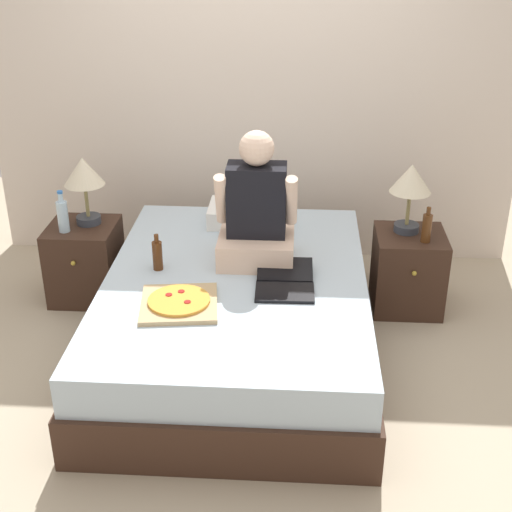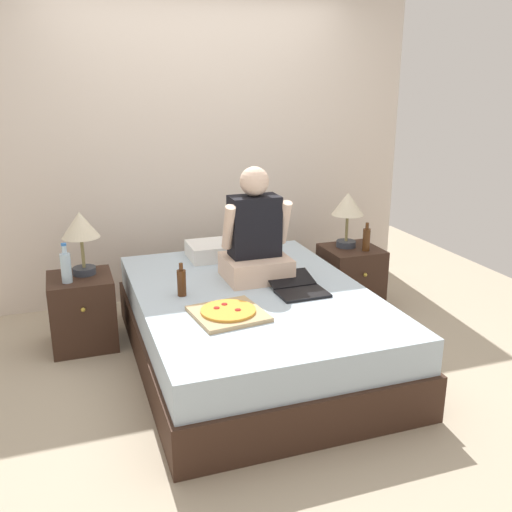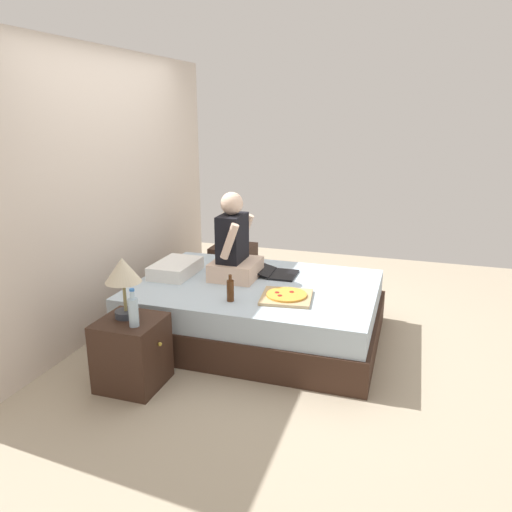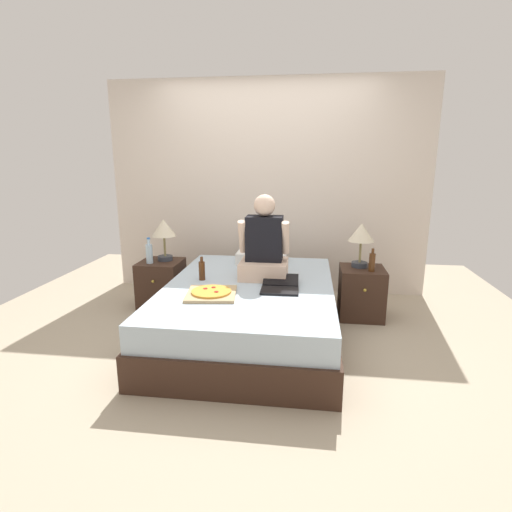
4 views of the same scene
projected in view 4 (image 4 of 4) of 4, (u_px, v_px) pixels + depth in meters
ground_plane at (250, 335)px, 3.71m from camera, size 5.78×5.78×0.00m
wall_back at (267, 188)px, 4.78m from camera, size 3.78×0.12×2.50m
bed at (250, 310)px, 3.65m from camera, size 1.52×2.13×0.50m
nightstand_left at (162, 284)px, 4.37m from camera, size 0.44×0.47×0.52m
lamp_on_left_nightstand at (164, 231)px, 4.28m from camera, size 0.26×0.26×0.45m
water_bottle at (149, 253)px, 4.21m from camera, size 0.07×0.07×0.28m
nightstand_right at (361, 293)px, 4.10m from camera, size 0.44×0.47×0.52m
lamp_on_right_nightstand at (361, 236)px, 4.01m from camera, size 0.26×0.26×0.45m
beer_bottle at (372, 262)px, 3.91m from camera, size 0.06×0.06×0.23m
pillow at (262, 257)px, 4.33m from camera, size 0.52×0.34×0.12m
person_seated at (264, 247)px, 3.74m from camera, size 0.47×0.40×0.78m
laptop at (280, 287)px, 3.44m from camera, size 0.33×0.42×0.07m
pizza_box at (211, 293)px, 3.29m from camera, size 0.45×0.45×0.05m
beer_bottle_on_bed at (202, 270)px, 3.69m from camera, size 0.06×0.06×0.22m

